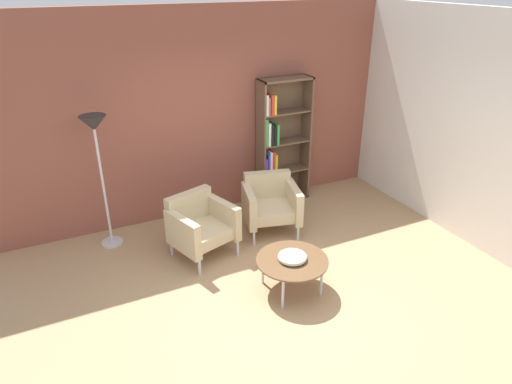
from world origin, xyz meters
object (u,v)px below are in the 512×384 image
object	(u,v)px
coffee_table_low	(292,262)
decorative_bowl	(292,257)
floor_lamp_torchiere	(96,140)
armchair_spare_guest	(270,203)
armchair_near_window	(200,225)
bookshelf_tall	(278,144)

from	to	relation	value
coffee_table_low	decorative_bowl	world-z (taller)	decorative_bowl
coffee_table_low	decorative_bowl	size ratio (longest dim) A/B	2.50
coffee_table_low	floor_lamp_torchiere	world-z (taller)	floor_lamp_torchiere
armchair_spare_guest	armchair_near_window	bearing A→B (deg)	-157.72
coffee_table_low	decorative_bowl	xyz separation A→B (m)	(0.00, 0.00, 0.06)
armchair_near_window	floor_lamp_torchiere	size ratio (longest dim) A/B	0.50
decorative_bowl	bookshelf_tall	bearing A→B (deg)	66.23
floor_lamp_torchiere	coffee_table_low	bearing A→B (deg)	-48.39
coffee_table_low	floor_lamp_torchiere	distance (m)	2.73
bookshelf_tall	floor_lamp_torchiere	size ratio (longest dim) A/B	1.09
armchair_spare_guest	decorative_bowl	bearing A→B (deg)	-92.88
decorative_bowl	armchair_spare_guest	distance (m)	1.35
decorative_bowl	armchair_near_window	distance (m)	1.32
decorative_bowl	floor_lamp_torchiere	bearing A→B (deg)	131.61
bookshelf_tall	floor_lamp_torchiere	world-z (taller)	bookshelf_tall
coffee_table_low	armchair_near_window	bearing A→B (deg)	120.31
decorative_bowl	floor_lamp_torchiere	xyz separation A→B (m)	(-1.66, 1.87, 1.01)
armchair_spare_guest	floor_lamp_torchiere	bearing A→B (deg)	178.33
coffee_table_low	floor_lamp_torchiere	bearing A→B (deg)	131.61
armchair_near_window	armchair_spare_guest	world-z (taller)	same
decorative_bowl	armchair_near_window	xyz separation A→B (m)	(-0.67, 1.14, -0.02)
bookshelf_tall	floor_lamp_torchiere	distance (m)	2.65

